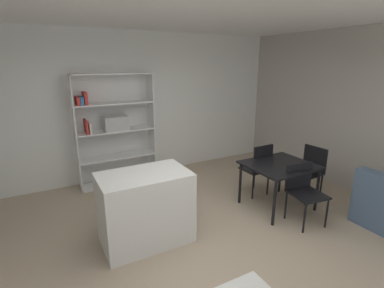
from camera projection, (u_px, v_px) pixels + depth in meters
ground_plane at (205, 248)px, 3.61m from camera, size 8.93×8.93×0.00m
back_partition at (131, 106)px, 5.65m from camera, size 6.50×0.06×2.85m
right_partition_gray at (374, 115)px, 4.70m from camera, size 0.06×5.82×2.85m
kitchen_island at (145, 208)px, 3.67m from camera, size 1.12×0.69×0.94m
open_bookshelf at (113, 127)px, 5.28m from camera, size 1.43×0.38×2.08m
dining_table at (279, 169)px, 4.49m from camera, size 1.02×0.90×0.73m
dining_chair_far at (259, 166)px, 4.92m from camera, size 0.41×0.42×0.93m
dining_chair_near at (303, 188)px, 4.13m from camera, size 0.51×0.52×0.85m
dining_chair_window_side at (310, 168)px, 4.86m from camera, size 0.48×0.46×0.89m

